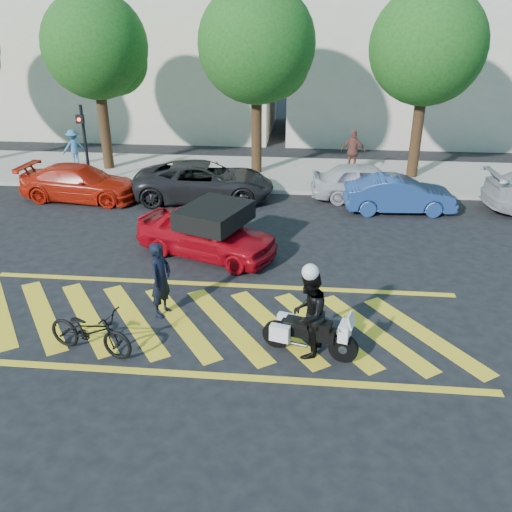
# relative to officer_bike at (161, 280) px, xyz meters

# --- Properties ---
(ground) EXTENTS (90.00, 90.00, 0.00)m
(ground) POSITION_rel_officer_bike_xyz_m (1.07, -0.33, -0.90)
(ground) COLOR black
(ground) RESTS_ON ground
(sidewalk) EXTENTS (60.00, 5.00, 0.15)m
(sidewalk) POSITION_rel_officer_bike_xyz_m (1.07, 11.67, -0.83)
(sidewalk) COLOR #9E998E
(sidewalk) RESTS_ON ground
(crosswalk) EXTENTS (12.33, 4.00, 0.01)m
(crosswalk) POSITION_rel_officer_bike_xyz_m (1.04, -0.33, -0.90)
(crosswalk) COLOR yellow
(crosswalk) RESTS_ON ground
(building_left) EXTENTS (16.00, 8.00, 10.00)m
(building_left) POSITION_rel_officer_bike_xyz_m (-6.93, 20.67, 4.10)
(building_left) COLOR beige
(building_left) RESTS_ON ground
(building_right) EXTENTS (16.00, 8.00, 11.00)m
(building_right) POSITION_rel_officer_bike_xyz_m (10.07, 20.67, 4.60)
(building_right) COLOR beige
(building_right) RESTS_ON ground
(tree_left) EXTENTS (4.20, 4.20, 7.26)m
(tree_left) POSITION_rel_officer_bike_xyz_m (-5.30, 11.73, 4.09)
(tree_left) COLOR black
(tree_left) RESTS_ON ground
(tree_center) EXTENTS (4.60, 4.60, 7.56)m
(tree_center) POSITION_rel_officer_bike_xyz_m (1.20, 11.74, 4.19)
(tree_center) COLOR black
(tree_center) RESTS_ON ground
(tree_right) EXTENTS (4.40, 4.40, 7.41)m
(tree_right) POSITION_rel_officer_bike_xyz_m (7.70, 11.73, 4.14)
(tree_right) COLOR black
(tree_right) RESTS_ON ground
(signal_pole) EXTENTS (0.28, 0.43, 3.20)m
(signal_pole) POSITION_rel_officer_bike_xyz_m (-5.43, 9.41, 1.02)
(signal_pole) COLOR black
(signal_pole) RESTS_ON ground
(officer_bike) EXTENTS (0.60, 0.75, 1.80)m
(officer_bike) POSITION_rel_officer_bike_xyz_m (0.00, 0.00, 0.00)
(officer_bike) COLOR black
(officer_bike) RESTS_ON ground
(bicycle) EXTENTS (2.07, 1.15, 1.03)m
(bicycle) POSITION_rel_officer_bike_xyz_m (-1.08, -1.67, -0.39)
(bicycle) COLOR black
(bicycle) RESTS_ON ground
(police_motorcycle) EXTENTS (2.00, 0.93, 0.90)m
(police_motorcycle) POSITION_rel_officer_bike_xyz_m (3.40, -1.27, -0.41)
(police_motorcycle) COLOR black
(police_motorcycle) RESTS_ON ground
(officer_moto) EXTENTS (0.95, 1.09, 1.91)m
(officer_moto) POSITION_rel_officer_bike_xyz_m (3.39, -1.28, 0.05)
(officer_moto) COLOR black
(officer_moto) RESTS_ON ground
(red_convertible) EXTENTS (4.44, 3.05, 1.40)m
(red_convertible) POSITION_rel_officer_bike_xyz_m (0.44, 3.36, -0.20)
(red_convertible) COLOR #A40712
(red_convertible) RESTS_ON ground
(parked_left) EXTENTS (4.57, 2.17, 1.29)m
(parked_left) POSITION_rel_officer_bike_xyz_m (-5.13, 7.83, -0.26)
(parked_left) COLOR red
(parked_left) RESTS_ON ground
(parked_mid_left) EXTENTS (5.29, 2.79, 1.42)m
(parked_mid_left) POSITION_rel_officer_bike_xyz_m (-0.53, 8.26, -0.19)
(parked_mid_left) COLOR black
(parked_mid_left) RESTS_ON ground
(parked_mid_right) EXTENTS (4.13, 1.91, 1.37)m
(parked_mid_right) POSITION_rel_officer_bike_xyz_m (5.42, 8.87, -0.22)
(parked_mid_right) COLOR #B9B9BD
(parked_mid_right) RESTS_ON ground
(parked_right) EXTENTS (3.87, 1.57, 1.25)m
(parked_right) POSITION_rel_officer_bike_xyz_m (6.47, 7.65, -0.28)
(parked_right) COLOR navy
(parked_right) RESTS_ON ground
(pedestrian_left) EXTENTS (1.15, 1.09, 1.56)m
(pedestrian_left) POSITION_rel_officer_bike_xyz_m (-7.06, 11.99, 0.03)
(pedestrian_left) COLOR teal
(pedestrian_left) RESTS_ON sidewalk
(pedestrian_right) EXTENTS (1.11, 0.64, 1.77)m
(pedestrian_right) POSITION_rel_officer_bike_xyz_m (5.13, 12.03, 0.13)
(pedestrian_right) COLOR brown
(pedestrian_right) RESTS_ON sidewalk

